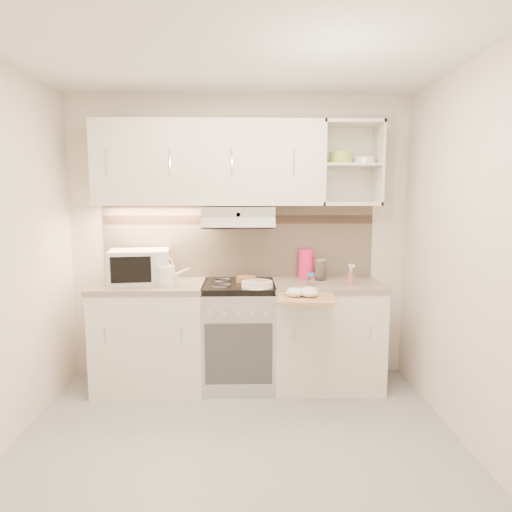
% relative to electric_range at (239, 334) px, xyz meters
% --- Properties ---
extents(ground, '(3.00, 3.00, 0.00)m').
position_rel_electric_range_xyz_m(ground, '(0.00, -1.10, -0.45)').
color(ground, '#969699').
rests_on(ground, ground).
extents(room_shell, '(3.04, 2.84, 2.52)m').
position_rel_electric_range_xyz_m(room_shell, '(0.00, -0.73, 1.18)').
color(room_shell, silver).
rests_on(room_shell, ground).
extents(base_cabinet_left, '(0.90, 0.60, 0.86)m').
position_rel_electric_range_xyz_m(base_cabinet_left, '(-0.75, 0.00, -0.02)').
color(base_cabinet_left, silver).
rests_on(base_cabinet_left, ground).
extents(worktop_left, '(0.92, 0.62, 0.04)m').
position_rel_electric_range_xyz_m(worktop_left, '(-0.75, 0.00, 0.43)').
color(worktop_left, gray).
rests_on(worktop_left, base_cabinet_left).
extents(base_cabinet_right, '(0.90, 0.60, 0.86)m').
position_rel_electric_range_xyz_m(base_cabinet_right, '(0.75, 0.00, -0.02)').
color(base_cabinet_right, silver).
rests_on(base_cabinet_right, ground).
extents(worktop_right, '(0.92, 0.62, 0.04)m').
position_rel_electric_range_xyz_m(worktop_right, '(0.75, 0.00, 0.43)').
color(worktop_right, gray).
rests_on(worktop_right, base_cabinet_right).
extents(electric_range, '(0.60, 0.60, 0.90)m').
position_rel_electric_range_xyz_m(electric_range, '(0.00, 0.00, 0.00)').
color(electric_range, '#B7B7BC').
rests_on(electric_range, ground).
extents(microwave, '(0.54, 0.43, 0.28)m').
position_rel_electric_range_xyz_m(microwave, '(-0.84, 0.05, 0.59)').
color(microwave, silver).
rests_on(microwave, worktop_left).
extents(watering_can, '(0.29, 0.15, 0.25)m').
position_rel_electric_range_xyz_m(watering_can, '(-0.59, -0.08, 0.54)').
color(watering_can, white).
rests_on(watering_can, worktop_left).
extents(plate_stack, '(0.25, 0.25, 0.05)m').
position_rel_electric_range_xyz_m(plate_stack, '(0.15, -0.18, 0.47)').
color(plate_stack, white).
rests_on(plate_stack, electric_range).
extents(bread_loaf, '(0.17, 0.17, 0.04)m').
position_rel_electric_range_xyz_m(bread_loaf, '(0.06, 0.07, 0.47)').
color(bread_loaf, '#96673C').
rests_on(bread_loaf, electric_range).
extents(pink_pitcher, '(0.14, 0.13, 0.26)m').
position_rel_electric_range_xyz_m(pink_pitcher, '(0.60, 0.20, 0.58)').
color(pink_pitcher, '#EA1B59').
rests_on(pink_pitcher, worktop_right).
extents(glass_jar, '(0.10, 0.10, 0.19)m').
position_rel_electric_range_xyz_m(glass_jar, '(0.72, 0.12, 0.55)').
color(glass_jar, silver).
rests_on(glass_jar, worktop_right).
extents(spice_jar, '(0.07, 0.07, 0.10)m').
position_rel_electric_range_xyz_m(spice_jar, '(0.60, -0.09, 0.50)').
color(spice_jar, silver).
rests_on(spice_jar, worktop_right).
extents(spray_bottle, '(0.07, 0.07, 0.18)m').
position_rel_electric_range_xyz_m(spray_bottle, '(0.93, -0.09, 0.52)').
color(spray_bottle, pink).
rests_on(spray_bottle, worktop_right).
extents(cutting_board, '(0.47, 0.44, 0.02)m').
position_rel_electric_range_xyz_m(cutting_board, '(0.50, -0.46, 0.42)').
color(cutting_board, '#A78A53').
rests_on(cutting_board, base_cabinet_right).
extents(dish_towel, '(0.25, 0.21, 0.06)m').
position_rel_electric_range_xyz_m(dish_towel, '(0.50, -0.43, 0.46)').
color(dish_towel, white).
rests_on(dish_towel, cutting_board).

